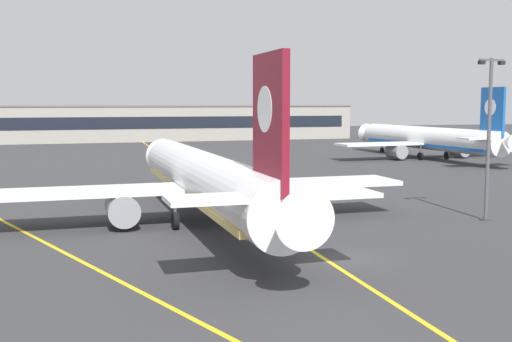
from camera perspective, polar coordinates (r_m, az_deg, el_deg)
name	(u,v)px	position (r m, az deg, el deg)	size (l,w,h in m)	color
ground_plane	(345,259)	(37.46, 8.11, -7.92)	(400.00, 400.00, 0.00)	#353538
taxiway_centreline	(219,191)	(65.32, -3.35, -1.85)	(0.30, 180.00, 0.01)	yellow
taxiway_lead_in_stripe	(97,270)	(35.92, -14.21, -8.65)	(0.30, 60.00, 0.01)	yellow
airliner_foreground	(205,179)	(47.71, -4.67, -0.73)	(32.04, 41.42, 11.65)	white
airliner_background	(428,139)	(107.17, 15.30, 2.83)	(31.35, 40.46, 11.36)	white
apron_lamp_post	(489,136)	(51.67, 20.35, 2.97)	(2.24, 0.90, 12.51)	#515156
safety_cone_by_nose_gear	(182,190)	(64.78, -6.76, -1.72)	(0.44, 0.44, 0.55)	orange
terminal_building	(107,123)	(155.61, -13.37, 4.24)	(123.39, 12.40, 8.74)	#9E998E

